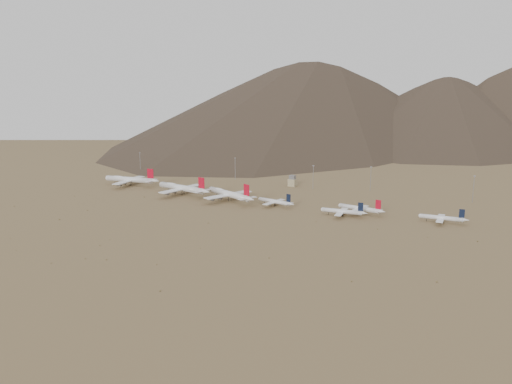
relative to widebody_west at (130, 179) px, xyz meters
The scene contains 16 objects.
ground 135.94m from the widebody_west, 17.37° to the right, with size 3000.00×3000.00×0.00m, color olive.
mountain_ridge 880.87m from the widebody_west, 81.43° to the left, with size 4400.00×1000.00×300.00m.
widebody_west is the anchor object (origin of this frame).
widebody_centre 79.27m from the widebody_west, ahead, with size 69.36×54.14×20.75m.
widebody_east 135.08m from the widebody_west, ahead, with size 64.28×51.52×20.17m.
narrowbody_a 182.66m from the widebody_west, ahead, with size 39.67×29.02×13.22m.
narrowbody_b 249.14m from the widebody_west, ahead, with size 40.16×28.94×13.25m.
narrowbody_c 259.15m from the widebody_west, ahead, with size 43.35×31.57×14.38m.
narrowbody_d 325.77m from the widebody_west, ahead, with size 38.78×27.85×12.79m.
control_tower 178.27m from the widebody_west, 26.47° to the left, with size 8.00×8.00×12.00m.
mast_far_west 84.35m from the widebody_west, 122.64° to the left, with size 2.00×0.60×25.70m.
mast_west 119.97m from the widebody_west, 45.15° to the left, with size 2.00×0.60×25.70m.
mast_centre 199.99m from the widebody_west, 21.88° to the left, with size 2.00×0.60×25.70m.
mast_east 259.55m from the widebody_west, 21.31° to the left, with size 2.00×0.60×25.70m.
mast_far_east 352.07m from the widebody_west, 14.27° to the left, with size 2.00×0.60×25.70m.
desert_scrub 193.87m from the widebody_west, 41.94° to the right, with size 384.47×181.95×0.84m.
Camera 1 is at (240.62, -373.51, 109.12)m, focal length 35.00 mm.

